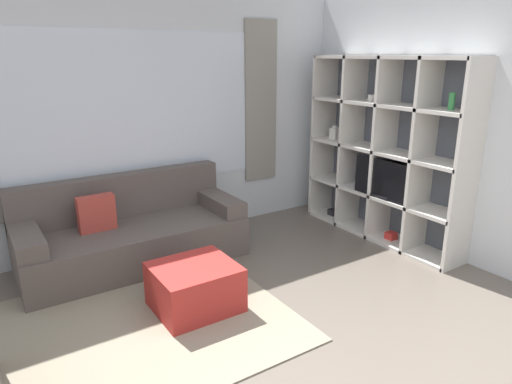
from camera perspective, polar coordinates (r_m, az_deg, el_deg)
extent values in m
cube|color=silver|center=(4.98, -14.96, 8.66)|extent=(6.22, 0.07, 2.70)
cube|color=silver|center=(4.93, -14.89, 9.76)|extent=(2.76, 0.01, 1.60)
cube|color=gray|center=(5.60, 0.59, 11.12)|extent=(0.44, 0.03, 1.90)
cube|color=silver|center=(5.15, 20.15, 8.46)|extent=(0.07, 4.40, 2.70)
cube|color=gray|center=(3.72, -19.20, -16.91)|extent=(2.87, 1.93, 0.01)
cube|color=#515660|center=(5.35, 17.07, 5.20)|extent=(0.02, 1.99, 2.00)
cube|color=silver|center=(4.63, 24.92, 2.62)|extent=(0.40, 0.04, 2.00)
cube|color=silver|center=(4.90, 20.05, 3.90)|extent=(0.40, 0.04, 2.00)
cube|color=silver|center=(5.20, 15.71, 5.01)|extent=(0.40, 0.04, 2.00)
cube|color=silver|center=(5.53, 11.85, 5.97)|extent=(0.40, 0.04, 2.00)
cube|color=silver|center=(5.89, 8.44, 6.80)|extent=(0.40, 0.04, 2.00)
cube|color=silver|center=(5.48, 14.89, -5.07)|extent=(0.40, 1.99, 0.04)
cube|color=silver|center=(5.32, 15.28, -0.25)|extent=(0.40, 1.99, 0.04)
cube|color=silver|center=(5.20, 15.71, 5.01)|extent=(0.40, 1.99, 0.04)
cube|color=silver|center=(5.13, 16.16, 10.47)|extent=(0.40, 1.99, 0.04)
cube|color=silver|center=(5.10, 16.61, 15.84)|extent=(0.40, 1.99, 0.04)
cube|color=black|center=(5.06, 15.41, 1.56)|extent=(0.04, 0.73, 0.42)
cube|color=black|center=(5.13, 15.39, -0.53)|extent=(0.10, 0.24, 0.03)
cylinder|color=#2856A8|center=(5.43, 13.40, 1.35)|extent=(0.09, 0.09, 0.17)
cube|color=white|center=(5.69, 9.92, 7.23)|extent=(0.11, 0.11, 0.13)
cylinder|color=white|center=(5.70, 9.76, 7.41)|extent=(0.06, 0.06, 0.16)
cube|color=#232328|center=(5.92, 9.61, -2.47)|extent=(0.10, 0.10, 0.08)
cylinder|color=#388947|center=(4.64, 23.28, 10.38)|extent=(0.06, 0.06, 0.16)
cylinder|color=white|center=(5.25, 14.25, 11.33)|extent=(0.08, 0.08, 0.07)
cube|color=red|center=(5.32, 16.52, -5.25)|extent=(0.10, 0.10, 0.08)
cube|color=#564C47|center=(4.71, -14.90, -6.36)|extent=(2.14, 0.88, 0.40)
cube|color=#564C47|center=(4.88, -16.60, -0.39)|extent=(2.14, 0.18, 0.44)
cube|color=#564C47|center=(4.44, -26.84, -5.27)|extent=(0.24, 0.82, 0.15)
cube|color=#564C47|center=(4.96, -4.74, -1.21)|extent=(0.24, 0.82, 0.15)
cube|color=#AD3D33|center=(4.56, -19.32, -2.52)|extent=(0.34, 0.12, 0.34)
cube|color=#A82823|center=(3.83, -7.66, -11.74)|extent=(0.65, 0.59, 0.38)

